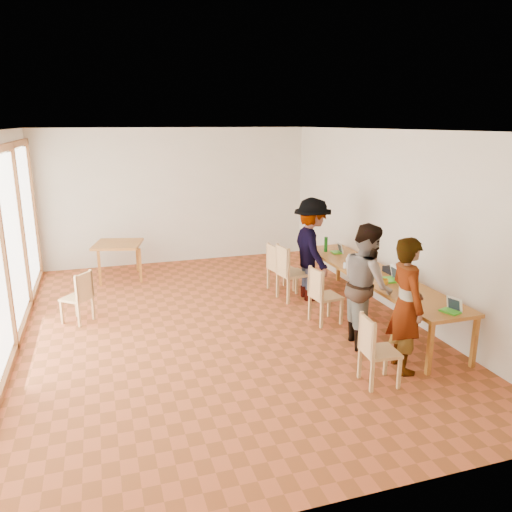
{
  "coord_description": "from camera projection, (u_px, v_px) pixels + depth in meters",
  "views": [
    {
      "loc": [
        -1.66,
        -7.16,
        3.11
      ],
      "look_at": [
        0.6,
        -0.04,
        1.1
      ],
      "focal_mm": 35.0,
      "sensor_mm": 36.0,
      "label": 1
    }
  ],
  "objects": [
    {
      "name": "condiment_cup",
      "position": [
        349.0,
        265.0,
        8.39
      ],
      "size": [
        0.08,
        0.08,
        0.06
      ],
      "primitive_type": "cylinder",
      "color": "white",
      "rests_on": "communal_table"
    },
    {
      "name": "person_far",
      "position": [
        312.0,
        249.0,
        8.87
      ],
      "size": [
        0.75,
        1.23,
        1.84
      ],
      "primitive_type": "imported",
      "rotation": [
        0.0,
        0.0,
        1.51
      ],
      "color": "gray",
      "rests_on": "ground"
    },
    {
      "name": "person_mid",
      "position": [
        367.0,
        285.0,
        7.07
      ],
      "size": [
        0.82,
        0.97,
        1.77
      ],
      "primitive_type": "imported",
      "rotation": [
        0.0,
        0.0,
        1.38
      ],
      "color": "gray",
      "rests_on": "ground"
    },
    {
      "name": "chair_near",
      "position": [
        373.0,
        343.0,
        5.98
      ],
      "size": [
        0.45,
        0.45,
        0.47
      ],
      "rotation": [
        0.0,
        0.0,
        -0.09
      ],
      "color": "tan",
      "rests_on": "ground"
    },
    {
      "name": "communal_table",
      "position": [
        375.0,
        276.0,
        8.06
      ],
      "size": [
        0.8,
        4.0,
        0.75
      ],
      "color": "#B27327",
      "rests_on": "ground"
    },
    {
      "name": "window_wall",
      "position": [
        0.0,
        247.0,
        6.63
      ],
      "size": [
        0.1,
        8.0,
        3.0
      ],
      "primitive_type": "cube",
      "color": "white",
      "rests_on": "ground"
    },
    {
      "name": "clear_glass",
      "position": [
        345.0,
        265.0,
        8.33
      ],
      "size": [
        0.07,
        0.07,
        0.09
      ],
      "primitive_type": "cylinder",
      "color": "silver",
      "rests_on": "communal_table"
    },
    {
      "name": "wall_back",
      "position": [
        176.0,
        196.0,
        11.18
      ],
      "size": [
        6.0,
        0.1,
        3.0
      ],
      "primitive_type": "cube",
      "color": "silver",
      "rests_on": "ground"
    },
    {
      "name": "pink_phone",
      "position": [
        412.0,
        294.0,
        7.07
      ],
      "size": [
        0.05,
        0.1,
        0.01
      ],
      "primitive_type": "cube",
      "color": "#E7447E",
      "rests_on": "communal_table"
    },
    {
      "name": "chair_empty",
      "position": [
        277.0,
        263.0,
        9.38
      ],
      "size": [
        0.49,
        0.49,
        0.48
      ],
      "rotation": [
        0.0,
        0.0,
        0.18
      ],
      "color": "tan",
      "rests_on": "ground"
    },
    {
      "name": "wall_right",
      "position": [
        392.0,
        221.0,
        8.37
      ],
      "size": [
        0.1,
        8.0,
        3.0
      ],
      "primitive_type": "cube",
      "color": "silver",
      "rests_on": "ground"
    },
    {
      "name": "side_table",
      "position": [
        118.0,
        247.0,
        10.08
      ],
      "size": [
        0.9,
        0.9,
        0.75
      ],
      "rotation": [
        0.0,
        0.0,
        -0.25
      ],
      "color": "#B27327",
      "rests_on": "ground"
    },
    {
      "name": "green_bottle",
      "position": [
        326.0,
        244.0,
        9.36
      ],
      "size": [
        0.07,
        0.07,
        0.28
      ],
      "primitive_type": "cylinder",
      "color": "#1F7B23",
      "rests_on": "communal_table"
    },
    {
      "name": "yellow_mug",
      "position": [
        385.0,
        282.0,
        7.47
      ],
      "size": [
        0.14,
        0.14,
        0.09
      ],
      "primitive_type": "imported",
      "rotation": [
        0.0,
        0.0,
        -0.25
      ],
      "color": "gold",
      "rests_on": "communal_table"
    },
    {
      "name": "ground",
      "position": [
        219.0,
        325.0,
        7.88
      ],
      "size": [
        8.0,
        8.0,
        0.0
      ],
      "primitive_type": "plane",
      "color": "#AD4F29",
      "rests_on": "ground"
    },
    {
      "name": "wall_front",
      "position": [
        338.0,
        340.0,
        3.81
      ],
      "size": [
        6.0,
        0.1,
        3.0
      ],
      "primitive_type": "cube",
      "color": "silver",
      "rests_on": "ground"
    },
    {
      "name": "chair_far",
      "position": [
        288.0,
        267.0,
        8.87
      ],
      "size": [
        0.53,
        0.53,
        0.54
      ],
      "rotation": [
        0.0,
        0.0,
        0.14
      ],
      "color": "tan",
      "rests_on": "ground"
    },
    {
      "name": "laptop_mid",
      "position": [
        393.0,
        277.0,
        7.67
      ],
      "size": [
        0.25,
        0.28,
        0.23
      ],
      "rotation": [
        0.0,
        0.0,
        -0.04
      ],
      "color": "#49C62A",
      "rests_on": "communal_table"
    },
    {
      "name": "ceiling",
      "position": [
        215.0,
        129.0,
        7.1
      ],
      "size": [
        6.0,
        8.0,
        0.04
      ],
      "primitive_type": "cube",
      "color": "white",
      "rests_on": "wall_back"
    },
    {
      "name": "chair_mid",
      "position": [
        321.0,
        290.0,
        7.84
      ],
      "size": [
        0.47,
        0.47,
        0.48
      ],
      "rotation": [
        0.0,
        0.0,
        0.11
      ],
      "color": "tan",
      "rests_on": "ground"
    },
    {
      "name": "laptop_far",
      "position": [
        338.0,
        250.0,
        9.3
      ],
      "size": [
        0.21,
        0.24,
        0.18
      ],
      "rotation": [
        0.0,
        0.0,
        -0.11
      ],
      "color": "#49C62A",
      "rests_on": "communal_table"
    },
    {
      "name": "person_near",
      "position": [
        406.0,
        305.0,
        6.28
      ],
      "size": [
        0.49,
        0.69,
        1.76
      ],
      "primitive_type": "imported",
      "rotation": [
        0.0,
        0.0,
        1.45
      ],
      "color": "gray",
      "rests_on": "ground"
    },
    {
      "name": "black_pouch",
      "position": [
        391.0,
        270.0,
        8.06
      ],
      "size": [
        0.16,
        0.26,
        0.09
      ],
      "primitive_type": "cube",
      "color": "black",
      "rests_on": "communal_table"
    },
    {
      "name": "laptop_near",
      "position": [
        452.0,
        308.0,
        6.4
      ],
      "size": [
        0.26,
        0.27,
        0.19
      ],
      "rotation": [
        0.0,
        0.0,
        0.31
      ],
      "color": "#49C62A",
      "rests_on": "communal_table"
    },
    {
      "name": "chair_spare",
      "position": [
        80.0,
        292.0,
        7.88
      ],
      "size": [
        0.55,
        0.55,
        0.45
      ],
      "rotation": [
        0.0,
        0.0,
        2.46
      ],
      "color": "tan",
      "rests_on": "ground"
    }
  ]
}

